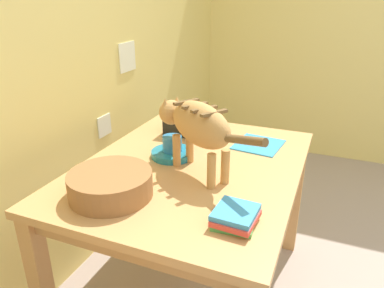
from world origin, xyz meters
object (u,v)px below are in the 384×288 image
(cat, at_px, (196,125))
(magazine, at_px, (258,145))
(toaster, at_px, (183,120))
(saucer_bowl, at_px, (172,154))
(wicker_basket, at_px, (111,184))
(dining_table, at_px, (192,181))
(coffee_mug, at_px, (172,143))
(book_stack, at_px, (235,217))

(cat, distance_m, magazine, 0.50)
(toaster, bearing_deg, saucer_bowl, -166.38)
(cat, xyz_separation_m, wicker_basket, (-0.32, 0.23, -0.17))
(saucer_bowl, distance_m, toaster, 0.32)
(dining_table, height_order, wicker_basket, wicker_basket)
(coffee_mug, distance_m, book_stack, 0.61)
(book_stack, bearing_deg, cat, 40.54)
(toaster, bearing_deg, coffee_mug, -166.25)
(cat, relative_size, magazine, 2.33)
(magazine, xyz_separation_m, toaster, (-0.00, 0.43, 0.08))
(coffee_mug, bearing_deg, saucer_bowl, 180.00)
(toaster, bearing_deg, dining_table, -150.60)
(dining_table, distance_m, coffee_mug, 0.20)
(coffee_mug, xyz_separation_m, toaster, (0.30, 0.07, 0.02))
(cat, relative_size, book_stack, 3.31)
(dining_table, distance_m, magazine, 0.42)
(book_stack, distance_m, toaster, 0.88)
(magazine, xyz_separation_m, book_stack, (-0.72, -0.08, 0.02))
(dining_table, height_order, saucer_bowl, saucer_bowl)
(dining_table, bearing_deg, coffee_mug, 69.74)
(dining_table, xyz_separation_m, book_stack, (-0.38, -0.32, 0.12))
(cat, xyz_separation_m, saucer_bowl, (0.10, 0.16, -0.21))
(saucer_bowl, bearing_deg, cat, -122.54)
(dining_table, bearing_deg, toaster, 29.40)
(saucer_bowl, relative_size, magazine, 0.84)
(coffee_mug, height_order, toaster, toaster)
(book_stack, height_order, toaster, toaster)
(coffee_mug, xyz_separation_m, book_stack, (-0.42, -0.44, -0.04))
(cat, bearing_deg, dining_table, 67.78)
(magazine, relative_size, wicker_basket, 0.75)
(coffee_mug, relative_size, book_stack, 0.77)
(book_stack, distance_m, wicker_basket, 0.50)
(saucer_bowl, bearing_deg, coffee_mug, 0.00)
(book_stack, bearing_deg, dining_table, 39.71)
(magazine, xyz_separation_m, wicker_basket, (-0.72, 0.42, 0.05))
(wicker_basket, height_order, toaster, toaster)
(cat, height_order, book_stack, cat)
(saucer_bowl, distance_m, coffee_mug, 0.05)
(cat, height_order, coffee_mug, cat)
(book_stack, relative_size, toaster, 0.86)
(dining_table, height_order, coffee_mug, coffee_mug)
(saucer_bowl, relative_size, coffee_mug, 1.56)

